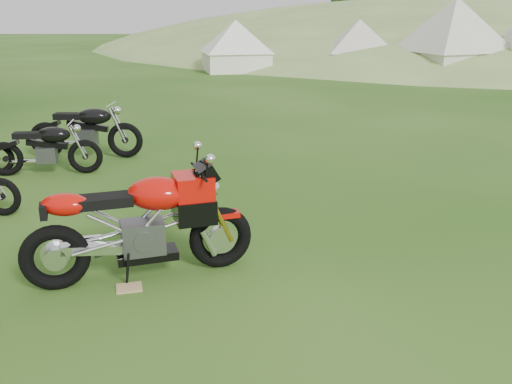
{
  "coord_description": "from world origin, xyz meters",
  "views": [
    {
      "loc": [
        -0.19,
        -6.05,
        2.75
      ],
      "look_at": [
        -0.14,
        0.4,
        0.66
      ],
      "focal_mm": 40.0,
      "sensor_mm": 36.0,
      "label": 1
    }
  ],
  "objects_px": {
    "sport_motorcycle": "(139,216)",
    "vintage_moto_b": "(45,147)",
    "vintage_moto_d": "(85,129)",
    "tent_mid": "(359,44)",
    "plywood_board": "(129,288)",
    "tent_left": "(236,44)",
    "tent_right": "(453,40)"
  },
  "relations": [
    {
      "from": "plywood_board",
      "to": "vintage_moto_b",
      "type": "relative_size",
      "value": 0.14
    },
    {
      "from": "sport_motorcycle",
      "to": "tent_left",
      "type": "bearing_deg",
      "value": 71.24
    },
    {
      "from": "sport_motorcycle",
      "to": "vintage_moto_b",
      "type": "height_order",
      "value": "sport_motorcycle"
    },
    {
      "from": "sport_motorcycle",
      "to": "vintage_moto_d",
      "type": "distance_m",
      "value": 5.53
    },
    {
      "from": "vintage_moto_b",
      "to": "sport_motorcycle",
      "type": "bearing_deg",
      "value": -65.57
    },
    {
      "from": "sport_motorcycle",
      "to": "vintage_moto_b",
      "type": "distance_m",
      "value": 4.62
    },
    {
      "from": "sport_motorcycle",
      "to": "plywood_board",
      "type": "height_order",
      "value": "sport_motorcycle"
    },
    {
      "from": "plywood_board",
      "to": "sport_motorcycle",
      "type": "bearing_deg",
      "value": 70.64
    },
    {
      "from": "plywood_board",
      "to": "tent_right",
      "type": "distance_m",
      "value": 21.57
    },
    {
      "from": "tent_mid",
      "to": "tent_right",
      "type": "height_order",
      "value": "tent_right"
    },
    {
      "from": "tent_left",
      "to": "tent_mid",
      "type": "height_order",
      "value": "tent_mid"
    },
    {
      "from": "vintage_moto_d",
      "to": "vintage_moto_b",
      "type": "bearing_deg",
      "value": -104.51
    },
    {
      "from": "sport_motorcycle",
      "to": "vintage_moto_d",
      "type": "bearing_deg",
      "value": 93.74
    },
    {
      "from": "plywood_board",
      "to": "tent_right",
      "type": "relative_size",
      "value": 0.08
    },
    {
      "from": "vintage_moto_b",
      "to": "tent_left",
      "type": "height_order",
      "value": "tent_left"
    },
    {
      "from": "sport_motorcycle",
      "to": "plywood_board",
      "type": "distance_m",
      "value": 0.74
    },
    {
      "from": "sport_motorcycle",
      "to": "tent_right",
      "type": "distance_m",
      "value": 21.25
    },
    {
      "from": "plywood_board",
      "to": "vintage_moto_b",
      "type": "bearing_deg",
      "value": 118.23
    },
    {
      "from": "tent_right",
      "to": "tent_left",
      "type": "bearing_deg",
      "value": 147.62
    },
    {
      "from": "vintage_moto_d",
      "to": "tent_mid",
      "type": "xyz_separation_m",
      "value": [
        8.06,
        15.95,
        0.65
      ]
    },
    {
      "from": "tent_right",
      "to": "plywood_board",
      "type": "bearing_deg",
      "value": -136.57
    },
    {
      "from": "sport_motorcycle",
      "to": "tent_left",
      "type": "distance_m",
      "value": 20.99
    },
    {
      "from": "plywood_board",
      "to": "vintage_moto_d",
      "type": "bearing_deg",
      "value": 109.38
    },
    {
      "from": "vintage_moto_b",
      "to": "vintage_moto_d",
      "type": "distance_m",
      "value": 1.25
    },
    {
      "from": "sport_motorcycle",
      "to": "tent_mid",
      "type": "relative_size",
      "value": 0.83
    },
    {
      "from": "plywood_board",
      "to": "tent_mid",
      "type": "bearing_deg",
      "value": 73.96
    },
    {
      "from": "vintage_moto_b",
      "to": "tent_right",
      "type": "height_order",
      "value": "tent_right"
    },
    {
      "from": "vintage_moto_b",
      "to": "tent_mid",
      "type": "bearing_deg",
      "value": 57.41
    },
    {
      "from": "sport_motorcycle",
      "to": "plywood_board",
      "type": "xyz_separation_m",
      "value": [
        -0.1,
        -0.27,
        -0.68
      ]
    },
    {
      "from": "tent_mid",
      "to": "tent_right",
      "type": "xyz_separation_m",
      "value": [
        3.53,
        -2.16,
        0.27
      ]
    },
    {
      "from": "plywood_board",
      "to": "tent_left",
      "type": "height_order",
      "value": "tent_left"
    },
    {
      "from": "vintage_moto_d",
      "to": "tent_mid",
      "type": "bearing_deg",
      "value": 65.71
    }
  ]
}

